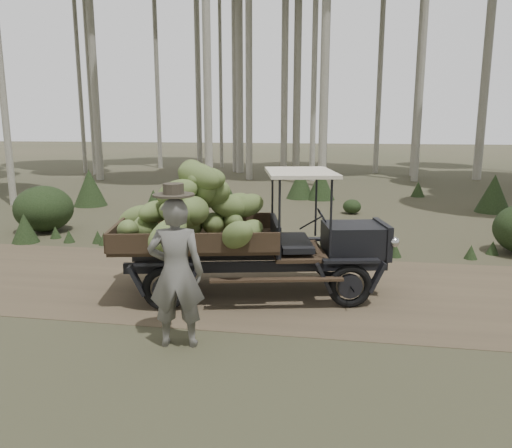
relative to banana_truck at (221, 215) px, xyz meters
The scene contains 5 objects.
ground 1.54m from the banana_truck, 40.63° to the left, with size 120.00×120.00×0.00m, color #473D2B.
dirt_track 1.53m from the banana_truck, 40.63° to the left, with size 70.00×4.00×0.01m, color brown.
banana_truck is the anchor object (origin of this frame).
farmer 2.00m from the banana_truck, 92.96° to the right, with size 0.77×0.59×2.08m.
undergrowth 1.12m from the banana_truck, ahead, with size 24.03×23.53×1.40m.
Camera 1 is at (1.30, -8.19, 2.81)m, focal length 35.00 mm.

